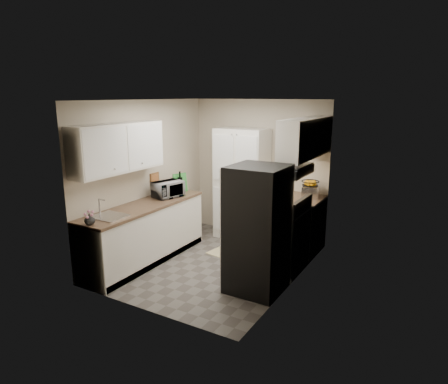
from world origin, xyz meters
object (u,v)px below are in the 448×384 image
object	(u,v)px
pantry_cabinet	(242,184)
microwave	(168,189)
toaster_oven	(311,191)
refrigerator	(258,229)
electric_range	(282,238)
wine_bottle	(180,183)

from	to	relation	value
pantry_cabinet	microwave	size ratio (longest dim) A/B	4.19
toaster_oven	microwave	bearing A→B (deg)	-162.10
refrigerator	microwave	world-z (taller)	refrigerator
electric_range	toaster_oven	bearing A→B (deg)	82.91
electric_range	microwave	xyz separation A→B (m)	(-1.94, -0.24, 0.57)
electric_range	refrigerator	distance (m)	0.88
refrigerator	wine_bottle	xyz separation A→B (m)	(-1.91, 0.91, 0.24)
pantry_cabinet	toaster_oven	distance (m)	1.29
pantry_cabinet	toaster_oven	size ratio (longest dim) A/B	5.86
microwave	wine_bottle	xyz separation A→B (m)	(-0.01, 0.35, 0.04)
microwave	pantry_cabinet	bearing A→B (deg)	-18.35
wine_bottle	toaster_oven	bearing A→B (deg)	21.71
electric_range	wine_bottle	bearing A→B (deg)	176.88
pantry_cabinet	refrigerator	size ratio (longest dim) A/B	1.18
toaster_oven	electric_range	bearing A→B (deg)	-108.92
refrigerator	microwave	xyz separation A→B (m)	(-1.90, 0.56, 0.20)
pantry_cabinet	wine_bottle	xyz separation A→B (m)	(-0.77, -0.82, 0.09)
pantry_cabinet	refrigerator	world-z (taller)	pantry_cabinet
microwave	toaster_oven	xyz separation A→B (m)	(2.05, 1.17, -0.03)
refrigerator	microwave	bearing A→B (deg)	163.72
refrigerator	toaster_oven	distance (m)	1.74
pantry_cabinet	microwave	xyz separation A→B (m)	(-0.76, -1.17, 0.05)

